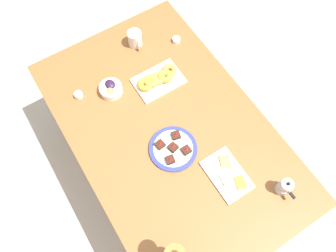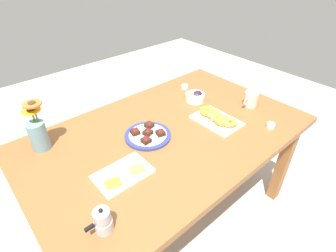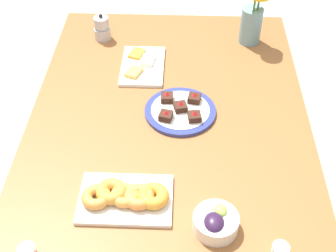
{
  "view_description": "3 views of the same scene",
  "coord_description": "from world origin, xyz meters",
  "px_view_note": "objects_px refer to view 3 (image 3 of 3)",
  "views": [
    {
      "loc": [
        0.62,
        -0.39,
        2.38
      ],
      "look_at": [
        0.0,
        0.0,
        0.78
      ],
      "focal_mm": 35.0,
      "sensor_mm": 36.0,
      "label": 1
    },
    {
      "loc": [
        0.8,
        0.9,
        1.63
      ],
      "look_at": [
        0.0,
        0.0,
        0.78
      ],
      "focal_mm": 28.0,
      "sensor_mm": 36.0,
      "label": 2
    },
    {
      "loc": [
        -1.15,
        -0.04,
        1.87
      ],
      "look_at": [
        0.0,
        0.0,
        0.78
      ],
      "focal_mm": 50.0,
      "sensor_mm": 36.0,
      "label": 3
    }
  ],
  "objects_px": {
    "grape_bowl": "(216,222)",
    "jam_cup_berry": "(27,251)",
    "croissant_platter": "(126,197)",
    "moka_pot": "(102,29)",
    "cheese_platter": "(142,65)",
    "dessert_plate": "(180,110)",
    "flower_vase": "(252,22)",
    "jam_cup_honey": "(280,249)",
    "dining_table": "(168,151)"
  },
  "relations": [
    {
      "from": "cheese_platter",
      "to": "moka_pot",
      "type": "relative_size",
      "value": 2.18
    },
    {
      "from": "croissant_platter",
      "to": "dessert_plate",
      "type": "distance_m",
      "value": 0.43
    },
    {
      "from": "jam_cup_honey",
      "to": "grape_bowl",
      "type": "bearing_deg",
      "value": 67.5
    },
    {
      "from": "grape_bowl",
      "to": "croissant_platter",
      "type": "height_order",
      "value": "grape_bowl"
    },
    {
      "from": "dining_table",
      "to": "grape_bowl",
      "type": "relative_size",
      "value": 12.26
    },
    {
      "from": "cheese_platter",
      "to": "dining_table",
      "type": "bearing_deg",
      "value": -162.76
    },
    {
      "from": "jam_cup_berry",
      "to": "dessert_plate",
      "type": "bearing_deg",
      "value": -34.28
    },
    {
      "from": "jam_cup_berry",
      "to": "flower_vase",
      "type": "relative_size",
      "value": 0.18
    },
    {
      "from": "cheese_platter",
      "to": "dessert_plate",
      "type": "bearing_deg",
      "value": -149.45
    },
    {
      "from": "jam_cup_honey",
      "to": "jam_cup_berry",
      "type": "xyz_separation_m",
      "value": [
        -0.03,
        0.69,
        0.0
      ]
    },
    {
      "from": "cheese_platter",
      "to": "dessert_plate",
      "type": "height_order",
      "value": "dessert_plate"
    },
    {
      "from": "grape_bowl",
      "to": "moka_pot",
      "type": "relative_size",
      "value": 1.1
    },
    {
      "from": "croissant_platter",
      "to": "flower_vase",
      "type": "distance_m",
      "value": 0.99
    },
    {
      "from": "dining_table",
      "to": "flower_vase",
      "type": "relative_size",
      "value": 5.92
    },
    {
      "from": "jam_cup_honey",
      "to": "cheese_platter",
      "type": "bearing_deg",
      "value": 27.94
    },
    {
      "from": "jam_cup_honey",
      "to": "dessert_plate",
      "type": "distance_m",
      "value": 0.63
    },
    {
      "from": "dessert_plate",
      "to": "moka_pot",
      "type": "height_order",
      "value": "moka_pot"
    },
    {
      "from": "grape_bowl",
      "to": "jam_cup_berry",
      "type": "distance_m",
      "value": 0.52
    },
    {
      "from": "jam_cup_honey",
      "to": "flower_vase",
      "type": "xyz_separation_m",
      "value": [
        1.04,
        -0.01,
        0.08
      ]
    },
    {
      "from": "dining_table",
      "to": "moka_pot",
      "type": "distance_m",
      "value": 0.68
    },
    {
      "from": "croissant_platter",
      "to": "jam_cup_berry",
      "type": "distance_m",
      "value": 0.31
    },
    {
      "from": "croissant_platter",
      "to": "flower_vase",
      "type": "height_order",
      "value": "flower_vase"
    },
    {
      "from": "croissant_platter",
      "to": "moka_pot",
      "type": "distance_m",
      "value": 0.9
    },
    {
      "from": "dining_table",
      "to": "jam_cup_honey",
      "type": "relative_size",
      "value": 33.33
    },
    {
      "from": "cheese_platter",
      "to": "flower_vase",
      "type": "height_order",
      "value": "flower_vase"
    },
    {
      "from": "jam_cup_berry",
      "to": "moka_pot",
      "type": "height_order",
      "value": "moka_pot"
    },
    {
      "from": "jam_cup_berry",
      "to": "dessert_plate",
      "type": "xyz_separation_m",
      "value": [
        0.59,
        -0.4,
        -0.0
      ]
    },
    {
      "from": "jam_cup_berry",
      "to": "jam_cup_honey",
      "type": "bearing_deg",
      "value": -87.44
    },
    {
      "from": "dining_table",
      "to": "jam_cup_honey",
      "type": "bearing_deg",
      "value": -144.3
    },
    {
      "from": "grape_bowl",
      "to": "jam_cup_berry",
      "type": "relative_size",
      "value": 2.72
    },
    {
      "from": "dessert_plate",
      "to": "moka_pot",
      "type": "bearing_deg",
      "value": 36.11
    },
    {
      "from": "flower_vase",
      "to": "jam_cup_honey",
      "type": "bearing_deg",
      "value": 179.62
    },
    {
      "from": "dessert_plate",
      "to": "jam_cup_berry",
      "type": "bearing_deg",
      "value": 145.72
    },
    {
      "from": "jam_cup_honey",
      "to": "moka_pot",
      "type": "distance_m",
      "value": 1.21
    },
    {
      "from": "grape_bowl",
      "to": "flower_vase",
      "type": "bearing_deg",
      "value": -10.59
    },
    {
      "from": "dessert_plate",
      "to": "flower_vase",
      "type": "distance_m",
      "value": 0.56
    },
    {
      "from": "grape_bowl",
      "to": "cheese_platter",
      "type": "bearing_deg",
      "value": 19.39
    },
    {
      "from": "cheese_platter",
      "to": "jam_cup_berry",
      "type": "bearing_deg",
      "value": 164.14
    },
    {
      "from": "croissant_platter",
      "to": "flower_vase",
      "type": "relative_size",
      "value": 1.04
    },
    {
      "from": "cheese_platter",
      "to": "jam_cup_honey",
      "type": "xyz_separation_m",
      "value": [
        -0.83,
        -0.44,
        0.01
      ]
    },
    {
      "from": "grape_bowl",
      "to": "jam_cup_berry",
      "type": "bearing_deg",
      "value": 101.32
    },
    {
      "from": "grape_bowl",
      "to": "moka_pot",
      "type": "distance_m",
      "value": 1.07
    },
    {
      "from": "croissant_platter",
      "to": "jam_cup_honey",
      "type": "bearing_deg",
      "value": -109.76
    },
    {
      "from": "grape_bowl",
      "to": "dessert_plate",
      "type": "xyz_separation_m",
      "value": [
        0.49,
        0.11,
        -0.02
      ]
    },
    {
      "from": "cheese_platter",
      "to": "croissant_platter",
      "type": "height_order",
      "value": "croissant_platter"
    },
    {
      "from": "jam_cup_berry",
      "to": "grape_bowl",
      "type": "bearing_deg",
      "value": -78.68
    },
    {
      "from": "grape_bowl",
      "to": "moka_pot",
      "type": "xyz_separation_m",
      "value": [
        0.97,
        0.46,
        0.02
      ]
    },
    {
      "from": "grape_bowl",
      "to": "jam_cup_honey",
      "type": "relative_size",
      "value": 2.72
    },
    {
      "from": "grape_bowl",
      "to": "jam_cup_honey",
      "type": "distance_m",
      "value": 0.19
    },
    {
      "from": "cheese_platter",
      "to": "jam_cup_berry",
      "type": "height_order",
      "value": "cheese_platter"
    }
  ]
}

